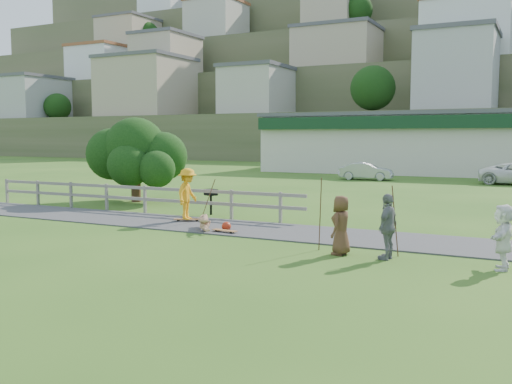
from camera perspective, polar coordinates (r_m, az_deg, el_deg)
ground at (r=18.49m, az=-7.48°, el=-4.01°), size 260.00×260.00×0.00m
path at (r=19.73m, az=-5.02°, el=-3.33°), size 34.00×3.00×0.04m
fence at (r=23.77m, az=-12.23°, el=-0.22°), size 15.05×0.10×1.10m
strip_mall at (r=50.39m, az=19.70°, el=4.67°), size 32.50×10.75×5.10m
hillside at (r=107.46m, az=21.59°, el=11.21°), size 220.00×67.00×47.50m
skater_rider at (r=20.52m, az=-6.86°, el=-0.47°), size 0.84×1.27×1.84m
skater_fallen at (r=18.59m, az=-5.13°, el=-3.03°), size 1.51×1.22×0.58m
spectator_b at (r=14.57m, az=13.04°, el=-3.39°), size 0.53×1.01×1.65m
spectator_c at (r=14.92m, az=8.50°, el=-3.31°), size 0.55×0.79×1.54m
spectator_d at (r=14.28m, az=23.48°, el=-4.15°), size 0.46×1.41×1.52m
car_silver at (r=41.35m, az=10.94°, el=2.06°), size 3.90×1.76×1.24m
tree at (r=27.42m, az=-11.95°, el=2.33°), size 4.68×4.68×3.16m
bbq at (r=22.43m, az=-4.53°, el=-1.00°), size 0.57×0.52×1.01m
longboard_rider at (r=20.63m, az=-6.83°, el=-2.86°), size 1.00×0.65×0.11m
longboard_fallen at (r=18.14m, az=-3.14°, el=-4.00°), size 0.89×0.31×0.10m
helmet at (r=18.61m, az=-2.98°, el=-3.43°), size 0.31×0.31×0.31m
pole_rider at (r=20.54m, az=-4.84°, el=-0.67°), size 0.03×0.03×1.68m
pole_spec_left at (r=15.41m, az=6.44°, el=-2.21°), size 0.03×0.03×1.97m
pole_spec_right at (r=14.97m, az=13.74°, el=-2.83°), size 0.03×0.03×1.83m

